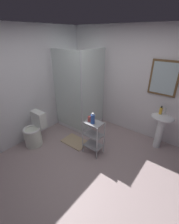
{
  "coord_description": "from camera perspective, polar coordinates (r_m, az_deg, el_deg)",
  "views": [
    {
      "loc": [
        1.31,
        -1.65,
        2.3
      ],
      "look_at": [
        -0.42,
        0.58,
        0.88
      ],
      "focal_mm": 25.11,
      "sensor_mm": 36.0,
      "label": 1
    }
  ],
  "objects": [
    {
      "name": "shampoo_bottle_blue",
      "position": [
        3.0,
        1.18,
        -2.5
      ],
      "size": [
        0.08,
        0.08,
        0.22
      ],
      "color": "#3159B7",
      "rests_on": "storage_cart"
    },
    {
      "name": "toilet",
      "position": [
        3.76,
        -19.41,
        -6.87
      ],
      "size": [
        0.37,
        0.49,
        0.76
      ],
      "color": "white",
      "rests_on": "ground_plane"
    },
    {
      "name": "bath_mat",
      "position": [
        3.79,
        -5.25,
        -10.65
      ],
      "size": [
        0.6,
        0.4,
        0.02
      ],
      "primitive_type": "cube",
      "color": "tan",
      "rests_on": "ground_plane"
    },
    {
      "name": "ground_plane",
      "position": [
        3.13,
        -0.44,
        -20.97
      ],
      "size": [
        4.2,
        4.2,
        0.02
      ],
      "primitive_type": "cube",
      "color": "#A28B8D"
    },
    {
      "name": "rinse_cup",
      "position": [
        3.1,
        -0.02,
        -2.48
      ],
      "size": [
        0.07,
        0.07,
        0.1
      ],
      "primitive_type": "cylinder",
      "color": "#B24742",
      "rests_on": "storage_cart"
    },
    {
      "name": "shower_stall",
      "position": [
        4.22,
        -3.27,
        0.85
      ],
      "size": [
        0.92,
        0.92,
        2.0
      ],
      "color": "white",
      "rests_on": "ground_plane"
    },
    {
      "name": "sink_faucet",
      "position": [
        3.63,
        25.98,
        0.46
      ],
      "size": [
        0.03,
        0.03,
        0.1
      ],
      "primitive_type": "cylinder",
      "color": "silver",
      "rests_on": "pedestal_sink"
    },
    {
      "name": "wall_left",
      "position": [
        3.71,
        -23.8,
        7.99
      ],
      "size": [
        0.1,
        4.2,
        2.5
      ],
      "primitive_type": "cube",
      "color": "silver",
      "rests_on": "ground_plane"
    },
    {
      "name": "hand_soap_bottle",
      "position": [
        3.53,
        24.54,
        0.48
      ],
      "size": [
        0.06,
        0.06,
        0.17
      ],
      "color": "gold",
      "rests_on": "pedestal_sink"
    },
    {
      "name": "pedestal_sink",
      "position": [
        3.65,
        24.65,
        -4.16
      ],
      "size": [
        0.46,
        0.37,
        0.81
      ],
      "color": "white",
      "rests_on": "ground_plane"
    },
    {
      "name": "wall_back",
      "position": [
        3.88,
        17.0,
        9.86
      ],
      "size": [
        4.2,
        0.14,
        2.5
      ],
      "color": "silver",
      "rests_on": "ground_plane"
    },
    {
      "name": "storage_cart",
      "position": [
        3.24,
        1.45,
        -8.45
      ],
      "size": [
        0.38,
        0.28,
        0.74
      ],
      "color": "silver",
      "rests_on": "ground_plane"
    }
  ]
}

